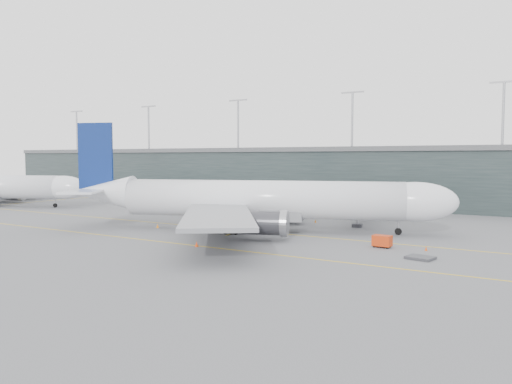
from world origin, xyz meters
The scene contains 17 objects.
ground centered at (0.00, 0.00, 0.00)m, with size 320.00×320.00×0.00m, color #505055.
taxiline_a centered at (0.00, -4.00, 0.01)m, with size 160.00×0.25×0.02m, color gold.
taxiline_b centered at (0.00, -20.00, 0.01)m, with size 160.00×0.25×0.02m, color gold.
taxiline_lead_main centered at (5.00, 20.00, 0.01)m, with size 0.25×60.00×0.02m, color gold.
taxiline_lead_adj centered at (-75.00, 20.00, 0.01)m, with size 0.25×60.00×0.02m, color gold.
terminal centered at (0.00, 58.00, 7.62)m, with size 240.00×36.00×29.00m.
main_aircraft centered at (6.90, -2.89, 5.27)m, with size 65.15×60.05×18.78m.
jet_bridge centered at (18.82, 22.54, 4.30)m, with size 9.60×42.30×5.74m.
gse_cart centered at (29.77, -7.88, 0.95)m, with size 2.59×1.72×1.71m.
baggage_dolly centered at (36.16, -13.33, 0.19)m, with size 3.17×2.53×0.32m, color #343439.
uld_a centered at (-3.51, 10.70, 1.09)m, with size 2.74×2.46×2.07m.
uld_b centered at (-2.12, 11.29, 1.05)m, with size 2.36×1.97×2.00m.
uld_c centered at (0.09, 11.55, 0.88)m, with size 2.03×1.72×1.67m.
cone_nose centered at (35.57, -7.21, 0.31)m, with size 0.38×0.38×0.61m, color #DF470C.
cone_wing_stbd centered at (7.18, -20.60, 0.38)m, with size 0.47×0.47×0.75m, color #FE460E.
cone_wing_port centered at (11.04, 11.61, 0.31)m, with size 0.39×0.39×0.63m, color orange.
cone_tail centered at (-10.20, -9.26, 0.37)m, with size 0.47×0.47×0.75m, color orange.
Camera 1 is at (49.76, -75.92, 12.56)m, focal length 35.00 mm.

